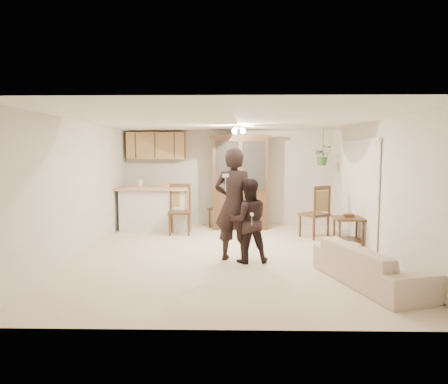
{
  "coord_description": "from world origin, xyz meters",
  "views": [
    {
      "loc": [
        0.08,
        -7.4,
        1.91
      ],
      "look_at": [
        -0.07,
        0.4,
        1.15
      ],
      "focal_mm": 32.0,
      "sensor_mm": 36.0,
      "label": 1
    }
  ],
  "objects_px": {
    "chair_hutch_left": "(220,216)",
    "child": "(248,224)",
    "adult": "(234,210)",
    "side_table": "(348,232)",
    "chair_bar": "(180,220)",
    "sofa": "(371,260)",
    "chair_hutch_right": "(314,223)",
    "china_hutch": "(240,183)"
  },
  "relations": [
    {
      "from": "child",
      "to": "side_table",
      "type": "xyz_separation_m",
      "value": [
        2.06,
        1.09,
        -0.35
      ]
    },
    {
      "from": "china_hutch",
      "to": "chair_hutch_left",
      "type": "height_order",
      "value": "china_hutch"
    },
    {
      "from": "side_table",
      "to": "chair_hutch_left",
      "type": "distance_m",
      "value": 3.48
    },
    {
      "from": "sofa",
      "to": "child",
      "type": "relative_size",
      "value": 1.39
    },
    {
      "from": "side_table",
      "to": "chair_hutch_right",
      "type": "bearing_deg",
      "value": 116.25
    },
    {
      "from": "sofa",
      "to": "chair_hutch_left",
      "type": "distance_m",
      "value": 5.07
    },
    {
      "from": "chair_hutch_left",
      "to": "side_table",
      "type": "bearing_deg",
      "value": -8.93
    },
    {
      "from": "adult",
      "to": "chair_hutch_right",
      "type": "height_order",
      "value": "adult"
    },
    {
      "from": "chair_bar",
      "to": "sofa",
      "type": "bearing_deg",
      "value": -51.16
    },
    {
      "from": "china_hutch",
      "to": "chair_hutch_left",
      "type": "distance_m",
      "value": 1.01
    },
    {
      "from": "side_table",
      "to": "chair_hutch_left",
      "type": "height_order",
      "value": "chair_hutch_left"
    },
    {
      "from": "adult",
      "to": "chair_bar",
      "type": "bearing_deg",
      "value": -42.99
    },
    {
      "from": "child",
      "to": "china_hutch",
      "type": "distance_m",
      "value": 3.22
    },
    {
      "from": "side_table",
      "to": "chair_hutch_left",
      "type": "xyz_separation_m",
      "value": [
        -2.65,
        2.25,
        -0.03
      ]
    },
    {
      "from": "child",
      "to": "side_table",
      "type": "relative_size",
      "value": 1.94
    },
    {
      "from": "side_table",
      "to": "china_hutch",
      "type": "bearing_deg",
      "value": 135.73
    },
    {
      "from": "sofa",
      "to": "chair_bar",
      "type": "height_order",
      "value": "chair_bar"
    },
    {
      "from": "child",
      "to": "chair_bar",
      "type": "bearing_deg",
      "value": -65.45
    },
    {
      "from": "chair_hutch_left",
      "to": "child",
      "type": "bearing_deg",
      "value": -48.6
    },
    {
      "from": "china_hutch",
      "to": "chair_hutch_right",
      "type": "xyz_separation_m",
      "value": [
        1.66,
        -1.11,
        -0.82
      ]
    },
    {
      "from": "adult",
      "to": "chair_hutch_right",
      "type": "relative_size",
      "value": 1.51
    },
    {
      "from": "adult",
      "to": "chair_bar",
      "type": "height_order",
      "value": "adult"
    },
    {
      "from": "sofa",
      "to": "chair_hutch_right",
      "type": "xyz_separation_m",
      "value": [
        -0.16,
        3.24,
        -0.03
      ]
    },
    {
      "from": "sofa",
      "to": "chair_bar",
      "type": "distance_m",
      "value": 4.81
    },
    {
      "from": "china_hutch",
      "to": "adult",
      "type": "bearing_deg",
      "value": -95.45
    },
    {
      "from": "chair_bar",
      "to": "chair_hutch_left",
      "type": "bearing_deg",
      "value": 42.24
    },
    {
      "from": "side_table",
      "to": "chair_hutch_right",
      "type": "xyz_separation_m",
      "value": [
        -0.49,
        0.98,
        0.01
      ]
    },
    {
      "from": "adult",
      "to": "china_hutch",
      "type": "distance_m",
      "value": 3.08
    },
    {
      "from": "adult",
      "to": "side_table",
      "type": "relative_size",
      "value": 2.59
    },
    {
      "from": "chair_bar",
      "to": "chair_hutch_left",
      "type": "distance_m",
      "value": 1.32
    },
    {
      "from": "side_table",
      "to": "chair_bar",
      "type": "bearing_deg",
      "value": 159.95
    },
    {
      "from": "adult",
      "to": "china_hutch",
      "type": "height_order",
      "value": "china_hutch"
    },
    {
      "from": "side_table",
      "to": "chair_bar",
      "type": "height_order",
      "value": "chair_bar"
    },
    {
      "from": "chair_bar",
      "to": "chair_hutch_left",
      "type": "xyz_separation_m",
      "value": [
        0.92,
        0.94,
        -0.03
      ]
    },
    {
      "from": "sofa",
      "to": "adult",
      "type": "xyz_separation_m",
      "value": [
        -1.98,
        1.28,
        0.53
      ]
    },
    {
      "from": "chair_hutch_left",
      "to": "chair_hutch_right",
      "type": "distance_m",
      "value": 2.51
    },
    {
      "from": "adult",
      "to": "side_table",
      "type": "distance_m",
      "value": 2.57
    },
    {
      "from": "sofa",
      "to": "side_table",
      "type": "xyz_separation_m",
      "value": [
        0.33,
        2.25,
        -0.04
      ]
    },
    {
      "from": "side_table",
      "to": "chair_hutch_right",
      "type": "relative_size",
      "value": 0.58
    },
    {
      "from": "adult",
      "to": "child",
      "type": "relative_size",
      "value": 1.33
    },
    {
      "from": "sofa",
      "to": "adult",
      "type": "height_order",
      "value": "adult"
    },
    {
      "from": "sofa",
      "to": "china_hutch",
      "type": "relative_size",
      "value": 0.8
    }
  ]
}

